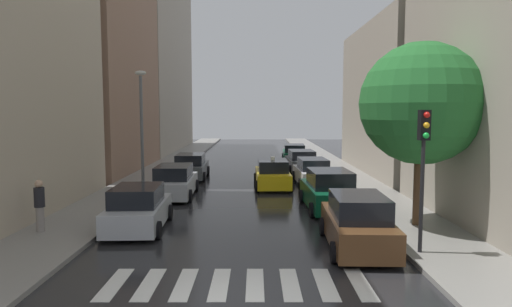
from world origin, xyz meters
TOP-DOWN VIEW (x-y plane):
  - ground_plane at (0.00, 24.00)m, footprint 28.00×72.00m
  - sidewalk_left at (-6.50, 24.00)m, footprint 3.00×72.00m
  - sidewalk_right at (6.50, 24.00)m, footprint 3.00×72.00m
  - crosswalk_stripes at (0.00, 1.54)m, footprint 6.75×2.20m
  - building_left_mid at (-11.00, 23.23)m, footprint 6.00×13.31m
  - building_left_far at (-11.00, 40.30)m, footprint 6.00×20.37m
  - building_right_mid at (11.00, 22.23)m, footprint 6.00×14.89m
  - parked_car_left_nearest at (-3.90, 6.83)m, footprint 2.23×4.23m
  - parked_car_left_second at (-3.72, 13.29)m, footprint 2.21×4.73m
  - parked_car_left_third at (-3.77, 19.50)m, footprint 2.21×4.53m
  - parked_car_right_nearest at (3.73, 4.51)m, footprint 2.17×4.53m
  - parked_car_right_second at (3.73, 10.21)m, footprint 2.32×4.58m
  - parked_car_right_third at (3.83, 17.00)m, footprint 2.16×4.54m
  - parked_car_right_fourth at (3.79, 23.14)m, footprint 2.30×4.80m
  - parked_car_right_fifth at (3.78, 29.10)m, footprint 2.30×4.71m
  - taxi_midroad at (1.42, 16.07)m, footprint 2.16×4.50m
  - pedestrian_foreground at (-7.18, 6.06)m, footprint 0.36×0.36m
  - street_tree_right at (6.55, 7.03)m, footprint 4.50×4.50m
  - traffic_light_right_corner at (5.45, 3.69)m, footprint 0.30×0.42m
  - lamp_post_left at (-5.55, 14.13)m, footprint 0.60×0.28m

SIDE VIEW (x-z plane):
  - ground_plane at x=0.00m, z-range -0.04..0.00m
  - crosswalk_stripes at x=0.00m, z-range 0.00..0.01m
  - sidewalk_left at x=-6.50m, z-range 0.00..0.15m
  - sidewalk_right at x=6.50m, z-range 0.00..0.15m
  - parked_car_right_fifth at x=3.78m, z-range -0.04..1.50m
  - parked_car_right_fourth at x=3.79m, z-range -0.04..1.52m
  - parked_car_right_third at x=3.83m, z-range -0.05..1.56m
  - taxi_midroad at x=1.42m, z-range -0.14..1.67m
  - parked_car_left_third at x=-3.77m, z-range -0.05..1.59m
  - parked_car_left_second at x=-3.72m, z-range -0.05..1.60m
  - parked_car_left_nearest at x=-3.90m, z-range -0.05..1.61m
  - parked_car_right_nearest at x=3.73m, z-range -0.06..1.72m
  - parked_car_right_second at x=3.73m, z-range -0.07..1.75m
  - pedestrian_foreground at x=-7.18m, z-range 0.21..2.05m
  - traffic_light_right_corner at x=5.45m, z-range 1.14..5.44m
  - lamp_post_left at x=-5.55m, z-range 0.67..7.02m
  - street_tree_right at x=6.55m, z-range 1.28..8.07m
  - building_right_mid at x=11.00m, z-range 0.00..10.39m
  - building_left_far at x=-11.00m, z-range 0.00..21.55m
  - building_left_mid at x=-11.00m, z-range 0.00..23.00m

